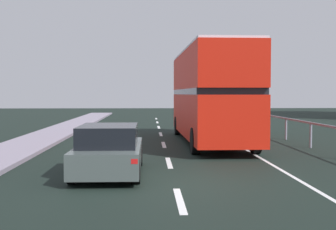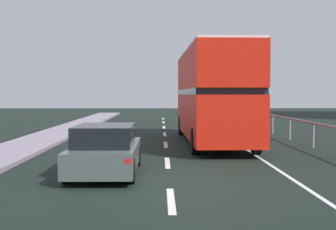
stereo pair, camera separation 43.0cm
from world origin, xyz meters
name	(u,v)px [view 2 (the right image)]	position (x,y,z in m)	size (l,w,h in m)	color
ground_plane	(169,184)	(0.00, 0.00, -0.05)	(74.63, 120.00, 0.10)	black
lane_paint_markings	(210,144)	(2.00, 8.86, 0.00)	(3.40, 46.00, 0.01)	silver
bridge_side_railing	(301,124)	(6.10, 9.00, 0.87)	(0.10, 42.00, 1.08)	gray
double_decker_bus_red	(212,93)	(2.13, 9.42, 2.28)	(2.74, 11.31, 4.24)	red
hatchback_car_near	(106,150)	(-1.77, 1.22, 0.67)	(1.82, 4.37, 1.39)	#485351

